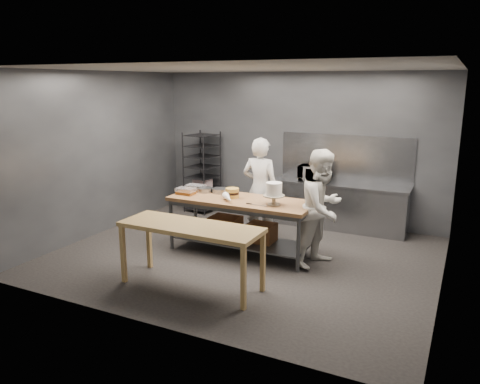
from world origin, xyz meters
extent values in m
plane|color=black|center=(0.00, 0.00, 0.00)|extent=(6.00, 6.00, 0.00)
cube|color=#4C4F54|center=(0.00, 2.50, 1.50)|extent=(6.00, 0.04, 3.00)
cube|color=brown|center=(-0.12, 0.15, 0.89)|extent=(2.40, 0.90, 0.06)
cube|color=#47494C|center=(-0.12, 0.15, 0.20)|extent=(2.25, 0.75, 0.03)
cylinder|color=#47494C|center=(-1.26, -0.24, 0.43)|extent=(0.06, 0.06, 0.86)
cylinder|color=#47494C|center=(-1.26, 0.54, 0.43)|extent=(0.06, 0.06, 0.86)
cylinder|color=#47494C|center=(1.02, -0.24, 0.43)|extent=(0.06, 0.06, 0.86)
cylinder|color=#47494C|center=(1.02, 0.54, 0.43)|extent=(0.06, 0.06, 0.86)
cube|color=brown|center=(-0.45, 0.19, 0.39)|extent=(0.50, 0.40, 0.35)
cube|color=brown|center=(0.20, 0.24, 0.36)|extent=(0.45, 0.38, 0.30)
cube|color=#9E7F41|center=(-0.15, -1.38, 0.87)|extent=(2.00, 0.70, 0.06)
cube|color=#9E7F41|center=(-1.10, -1.68, 0.42)|extent=(0.06, 0.06, 0.84)
cube|color=#9E7F41|center=(-1.10, -1.08, 0.42)|extent=(0.06, 0.06, 0.84)
cube|color=#9E7F41|center=(0.80, -1.68, 0.42)|extent=(0.06, 0.06, 0.84)
cube|color=#9E7F41|center=(0.80, -1.08, 0.42)|extent=(0.06, 0.06, 0.84)
cube|color=slate|center=(1.00, 2.18, 0.88)|extent=(2.60, 0.60, 0.04)
cube|color=slate|center=(1.00, 2.18, 0.43)|extent=(2.56, 0.56, 0.86)
cube|color=slate|center=(1.00, 2.48, 1.35)|extent=(2.60, 0.02, 0.90)
cube|color=black|center=(-2.04, 2.10, 0.88)|extent=(0.68, 0.72, 1.75)
cube|color=silver|center=(-2.04, 2.10, 0.54)|extent=(0.41, 0.29, 0.45)
imported|color=silver|center=(-0.13, 0.94, 0.93)|extent=(0.68, 0.45, 1.86)
imported|color=white|center=(1.23, 0.22, 0.91)|extent=(0.93, 1.06, 1.82)
imported|color=black|center=(0.45, 2.18, 1.05)|extent=(0.54, 0.37, 0.30)
cylinder|color=#AA9F88|center=(0.50, 0.04, 0.93)|extent=(0.20, 0.20, 0.02)
cylinder|color=#AA9F88|center=(0.50, 0.04, 1.00)|extent=(0.06, 0.06, 0.12)
cylinder|color=#AA9F88|center=(0.50, 0.04, 1.07)|extent=(0.34, 0.34, 0.02)
cylinder|color=white|center=(0.50, 0.04, 1.18)|extent=(0.25, 0.25, 0.20)
cylinder|color=gold|center=(-0.30, 0.17, 0.95)|extent=(0.22, 0.22, 0.06)
cylinder|color=black|center=(-0.30, 0.17, 1.00)|extent=(0.22, 0.22, 0.04)
cylinder|color=gold|center=(-0.30, 0.17, 1.05)|extent=(0.22, 0.22, 0.06)
cylinder|color=gray|center=(-0.93, 0.33, 0.96)|extent=(0.28, 0.28, 0.07)
cylinder|color=gray|center=(-0.65, 0.39, 0.96)|extent=(0.28, 0.28, 0.07)
cylinder|color=gray|center=(-1.10, 0.37, 0.96)|extent=(0.27, 0.27, 0.07)
cone|color=white|center=(-0.24, -0.10, 0.98)|extent=(0.34, 0.36, 0.12)
cube|color=slate|center=(0.31, -0.09, 0.92)|extent=(0.28, 0.02, 0.00)
cube|color=black|center=(0.13, -0.09, 0.93)|extent=(0.09, 0.02, 0.02)
cube|color=brown|center=(-1.13, 0.02, 0.95)|extent=(0.30, 0.20, 0.05)
cube|color=silver|center=(-1.13, 0.02, 1.00)|extent=(0.31, 0.21, 0.06)
cube|color=brown|center=(-1.12, 0.32, 0.95)|extent=(0.30, 0.20, 0.05)
cube|color=silver|center=(-1.12, 0.32, 1.00)|extent=(0.31, 0.21, 0.06)
camera|label=1|loc=(3.16, -6.54, 2.81)|focal=35.00mm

